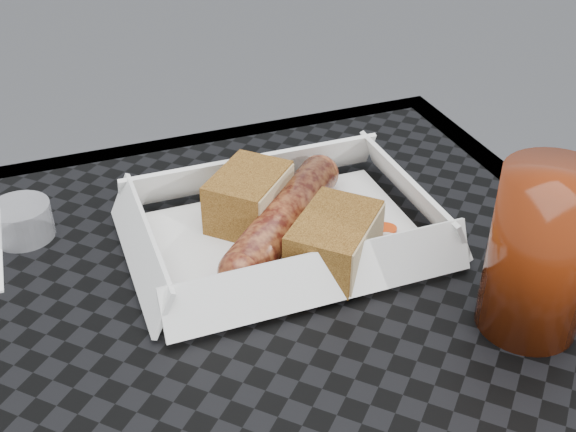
% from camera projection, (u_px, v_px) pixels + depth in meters
% --- Properties ---
extents(food_tray, '(0.22, 0.15, 0.00)m').
position_uv_depth(food_tray, '(284.00, 238.00, 0.60)').
color(food_tray, white).
rests_on(food_tray, patio_table).
extents(bratwurst, '(0.14, 0.15, 0.04)m').
position_uv_depth(bratwurst, '(284.00, 218.00, 0.59)').
color(bratwurst, brown).
rests_on(bratwurst, food_tray).
extents(bread_near, '(0.09, 0.09, 0.05)m').
position_uv_depth(bread_near, '(249.00, 197.00, 0.61)').
color(bread_near, brown).
rests_on(bread_near, food_tray).
extents(bread_far, '(0.09, 0.09, 0.04)m').
position_uv_depth(bread_far, '(334.00, 241.00, 0.56)').
color(bread_far, brown).
rests_on(bread_far, food_tray).
extents(veg_garnish, '(0.03, 0.03, 0.00)m').
position_uv_depth(veg_garnish, '(378.00, 240.00, 0.59)').
color(veg_garnish, red).
rests_on(veg_garnish, food_tray).
extents(condiment_cup_empty, '(0.05, 0.05, 0.03)m').
position_uv_depth(condiment_cup_empty, '(22.00, 221.00, 0.60)').
color(condiment_cup_empty, silver).
rests_on(condiment_cup_empty, patio_table).
extents(drink_glass, '(0.07, 0.07, 0.12)m').
position_uv_depth(drink_glass, '(541.00, 253.00, 0.48)').
color(drink_glass, '#551A07').
rests_on(drink_glass, patio_table).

